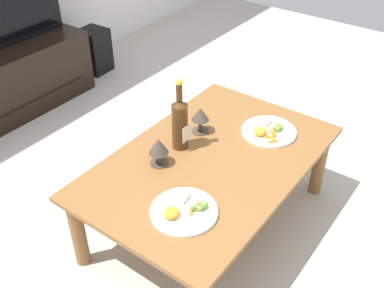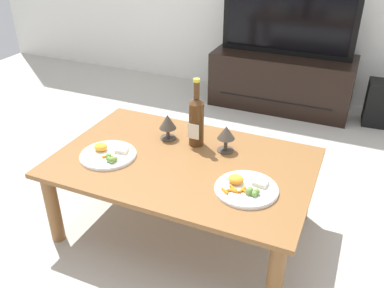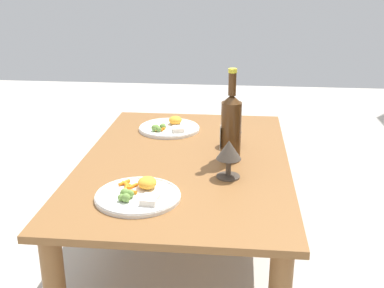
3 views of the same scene
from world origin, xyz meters
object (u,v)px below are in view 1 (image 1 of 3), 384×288
dinner_plate_left (184,210)px  goblet_right (200,116)px  floor_speaker (94,51)px  dinner_plate_right (269,131)px  dining_table (210,169)px  goblet_left (158,147)px  tv_stand (7,81)px  wine_bottle (180,122)px

dinner_plate_left → goblet_right: bearing=29.1°
floor_speaker → dinner_plate_right: size_ratio=1.26×
dining_table → goblet_right: (0.16, 0.18, 0.16)m
goblet_left → goblet_right: 0.33m
dining_table → dinner_plate_right: 0.39m
tv_stand → dinner_plate_right: (0.26, -1.94, 0.21)m
goblet_right → goblet_left: bearing=180.0°
floor_speaker → goblet_left: size_ratio=2.53×
floor_speaker → dinner_plate_left: dinner_plate_left is taller
tv_stand → dinner_plate_left: (-0.47, -1.94, 0.21)m
dinner_plate_left → dinner_plate_right: (0.73, -0.00, 0.00)m
tv_stand → goblet_right: (0.06, -1.65, 0.30)m
goblet_left → floor_speaker: bearing=56.2°
dining_table → tv_stand: size_ratio=1.08×
goblet_right → dinner_plate_left: 0.61m
wine_bottle → goblet_right: (0.17, -0.00, -0.05)m
dinner_plate_left → dinner_plate_right: 0.73m
tv_stand → floor_speaker: size_ratio=3.30×
goblet_right → dinner_plate_left: goblet_right is taller
tv_stand → dinner_plate_right: bearing=-82.3°
dining_table → wine_bottle: size_ratio=3.46×
tv_stand → dinner_plate_right: dinner_plate_right is taller
tv_stand → goblet_left: (-0.27, -1.65, 0.29)m
dining_table → tv_stand: tv_stand is taller
goblet_left → dinner_plate_right: goblet_left is taller
floor_speaker → goblet_left: 1.98m
tv_stand → dinner_plate_left: dinner_plate_left is taller
tv_stand → wine_bottle: wine_bottle is taller
dining_table → floor_speaker: (0.91, 1.79, -0.19)m
wine_bottle → dinner_plate_left: wine_bottle is taller
wine_bottle → dining_table: bearing=-88.3°
dinner_plate_left → floor_speaker: bearing=56.2°
dinner_plate_right → dinner_plate_left: bearing=180.0°
floor_speaker → wine_bottle: (-0.92, -1.61, 0.40)m
floor_speaker → goblet_left: (-1.08, -1.62, 0.35)m
dining_table → dinner_plate_right: bearing=-17.9°
tv_stand → wine_bottle: (-0.11, -1.65, 0.34)m
dining_table → goblet_right: 0.29m
floor_speaker → dinner_plate_right: 2.01m
dinner_plate_left → goblet_left: bearing=56.6°
wine_bottle → dinner_plate_right: wine_bottle is taller
dinner_plate_right → dining_table: bearing=162.1°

